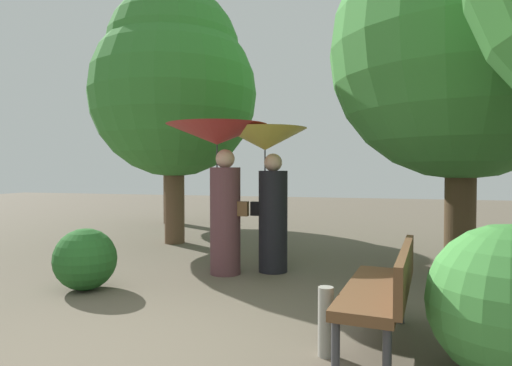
{
  "coord_description": "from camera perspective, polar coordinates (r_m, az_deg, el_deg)",
  "views": [
    {
      "loc": [
        1.71,
        -2.9,
        1.45
      ],
      "look_at": [
        0.0,
        3.29,
        1.25
      ],
      "focal_mm": 30.58,
      "sensor_mm": 36.0,
      "label": 1
    }
  ],
  "objects": [
    {
      "name": "tree_mid_right",
      "position": [
        7.23,
        25.42,
        17.74
      ],
      "size": [
        3.76,
        3.76,
        5.54
      ],
      "color": "#4C3823",
      "rests_on": "ground"
    },
    {
      "name": "ground_plane",
      "position": [
        3.66,
        -14.88,
        -21.58
      ],
      "size": [
        40.0,
        40.0,
        0.0
      ],
      "primitive_type": "plane",
      "color": "brown"
    },
    {
      "name": "bush_path_right",
      "position": [
        5.7,
        -21.44,
        -9.26
      ],
      "size": [
        0.74,
        0.74,
        0.74
      ],
      "primitive_type": "sphere",
      "color": "#235B23",
      "rests_on": "ground"
    },
    {
      "name": "bush_path_left",
      "position": [
        3.5,
        30.24,
        -13.5
      ],
      "size": [
        1.08,
        1.08,
        1.08
      ],
      "primitive_type": "sphere",
      "color": "#428C3D",
      "rests_on": "ground"
    },
    {
      "name": "tree_near_left",
      "position": [
        12.13,
        -11.14,
        10.19
      ],
      "size": [
        2.63,
        2.63,
        4.85
      ],
      "color": "#42301E",
      "rests_on": "ground"
    },
    {
      "name": "tree_mid_left",
      "position": [
        8.89,
        -10.7,
        12.91
      ],
      "size": [
        3.23,
        3.23,
        5.0
      ],
      "color": "brown",
      "rests_on": "ground"
    },
    {
      "name": "person_right",
      "position": [
        6.19,
        1.57,
        1.95
      ],
      "size": [
        1.2,
        1.2,
        2.04
      ],
      "rotation": [
        0.0,
        0.0,
        1.45
      ],
      "color": "black",
      "rests_on": "ground"
    },
    {
      "name": "park_bench",
      "position": [
        3.74,
        16.46,
        -12.8
      ],
      "size": [
        0.67,
        1.55,
        0.83
      ],
      "rotation": [
        0.0,
        0.0,
        -1.69
      ],
      "color": "#38383D",
      "rests_on": "ground"
    },
    {
      "name": "person_left",
      "position": [
        6.08,
        -4.75,
        2.69
      ],
      "size": [
        1.41,
        1.41,
        2.08
      ],
      "rotation": [
        0.0,
        0.0,
        1.45
      ],
      "color": "#563338",
      "rests_on": "ground"
    },
    {
      "name": "path_marker_post",
      "position": [
        3.58,
        9.1,
        -17.47
      ],
      "size": [
        0.12,
        0.12,
        0.54
      ],
      "primitive_type": "cylinder",
      "color": "gray",
      "rests_on": "ground"
    }
  ]
}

